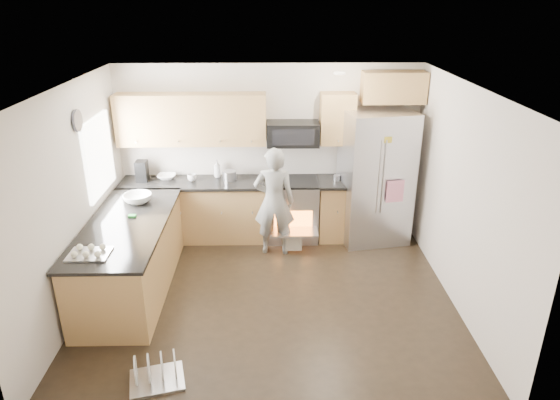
{
  "coord_description": "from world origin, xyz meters",
  "views": [
    {
      "loc": [
        0.02,
        -5.29,
        3.52
      ],
      "look_at": [
        0.14,
        0.5,
        1.11
      ],
      "focal_mm": 32.0,
      "sensor_mm": 36.0,
      "label": 1
    }
  ],
  "objects_px": {
    "stove_range": "(292,196)",
    "person": "(274,202)",
    "dish_rack": "(156,374)",
    "refrigerator": "(375,177)"
  },
  "relations": [
    {
      "from": "refrigerator",
      "to": "dish_rack",
      "type": "relative_size",
      "value": 3.31
    },
    {
      "from": "dish_rack",
      "to": "refrigerator",
      "type": "bearing_deg",
      "value": 48.91
    },
    {
      "from": "stove_range",
      "to": "dish_rack",
      "type": "distance_m",
      "value": 3.51
    },
    {
      "from": "stove_range",
      "to": "person",
      "type": "relative_size",
      "value": 1.13
    },
    {
      "from": "stove_range",
      "to": "person",
      "type": "distance_m",
      "value": 0.58
    },
    {
      "from": "person",
      "to": "dish_rack",
      "type": "bearing_deg",
      "value": 68.94
    },
    {
      "from": "person",
      "to": "dish_rack",
      "type": "distance_m",
      "value": 2.98
    },
    {
      "from": "person",
      "to": "refrigerator",
      "type": "bearing_deg",
      "value": -161.22
    },
    {
      "from": "refrigerator",
      "to": "person",
      "type": "distance_m",
      "value": 1.58
    },
    {
      "from": "stove_range",
      "to": "person",
      "type": "height_order",
      "value": "stove_range"
    }
  ]
}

